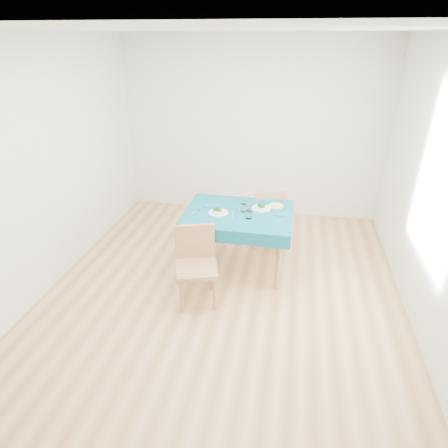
% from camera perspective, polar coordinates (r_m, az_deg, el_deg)
% --- Properties ---
extents(room_shell, '(4.02, 4.52, 2.73)m').
position_cam_1_polar(room_shell, '(3.80, 0.00, 6.71)').
color(room_shell, '#A67945').
rests_on(room_shell, ground).
extents(table, '(1.28, 0.97, 0.76)m').
position_cam_1_polar(table, '(4.65, 2.09, -2.46)').
color(table, '#095369').
rests_on(table, ground).
extents(chair_near, '(0.55, 0.58, 1.08)m').
position_cam_1_polar(chair_near, '(3.98, -4.26, -5.41)').
color(chair_near, '#966E46').
rests_on(chair_near, ground).
extents(chair_far, '(0.56, 0.59, 1.05)m').
position_cam_1_polar(chair_far, '(5.17, 6.39, 2.35)').
color(chair_far, '#966E46').
rests_on(chair_far, ground).
extents(bowl_near, '(0.24, 0.24, 0.07)m').
position_cam_1_polar(bowl_near, '(4.45, -0.86, 2.10)').
color(bowl_near, white).
rests_on(bowl_near, table).
extents(bowl_far, '(0.23, 0.23, 0.07)m').
position_cam_1_polar(bowl_far, '(4.58, 5.72, 2.72)').
color(bowl_far, white).
rests_on(bowl_far, table).
extents(fork_near, '(0.09, 0.17, 0.00)m').
position_cam_1_polar(fork_near, '(4.49, -4.44, 1.80)').
color(fork_near, silver).
rests_on(fork_near, table).
extents(knife_near, '(0.04, 0.23, 0.00)m').
position_cam_1_polar(knife_near, '(4.38, 1.28, 1.22)').
color(knife_near, silver).
rests_on(knife_near, table).
extents(fork_far, '(0.08, 0.19, 0.00)m').
position_cam_1_polar(fork_far, '(4.58, 2.66, 2.40)').
color(fork_far, silver).
rests_on(fork_far, table).
extents(knife_far, '(0.09, 0.22, 0.00)m').
position_cam_1_polar(knife_far, '(4.47, 9.06, 1.41)').
color(knife_far, silver).
rests_on(knife_far, table).
extents(napkin_near, '(0.21, 0.17, 0.01)m').
position_cam_1_polar(napkin_near, '(4.64, -1.87, 2.79)').
color(napkin_near, '#0D5E74').
rests_on(napkin_near, table).
extents(napkin_far, '(0.24, 0.18, 0.01)m').
position_cam_1_polar(napkin_far, '(4.48, 9.08, 1.54)').
color(napkin_far, '#0D5E74').
rests_on(napkin_far, table).
extents(tumbler_center, '(0.07, 0.07, 0.10)m').
position_cam_1_polar(tumbler_center, '(4.49, 3.02, 2.48)').
color(tumbler_center, white).
rests_on(tumbler_center, table).
extents(tumbler_side, '(0.07, 0.07, 0.10)m').
position_cam_1_polar(tumbler_side, '(4.32, 3.81, 1.45)').
color(tumbler_side, white).
rests_on(tumbler_side, table).
extents(side_plate, '(0.19, 0.19, 0.01)m').
position_cam_1_polar(side_plate, '(4.68, 7.89, 2.76)').
color(side_plate, '#B8E26E').
rests_on(side_plate, table).
extents(bread_slice, '(0.12, 0.12, 0.02)m').
position_cam_1_polar(bread_slice, '(4.68, 7.90, 2.91)').
color(bread_slice, beige).
rests_on(bread_slice, side_plate).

